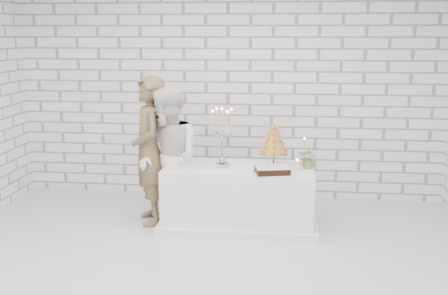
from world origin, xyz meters
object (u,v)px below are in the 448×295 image
(candelabra, at_px, (222,137))
(croquembouche, at_px, (274,145))
(cake_table, at_px, (239,196))
(bride, at_px, (169,159))
(groom, at_px, (149,151))

(candelabra, height_order, croquembouche, candelabra)
(candelabra, relative_size, croquembouche, 1.34)
(cake_table, xyz_separation_m, bride, (-0.83, -0.17, 0.49))
(bride, height_order, candelabra, bride)
(bride, distance_m, croquembouche, 1.27)
(cake_table, distance_m, croquembouche, 0.77)
(candelabra, xyz_separation_m, croquembouche, (0.62, 0.09, -0.09))
(groom, height_order, bride, groom)
(groom, xyz_separation_m, candelabra, (0.90, -0.02, 0.19))
(bride, distance_m, candelabra, 0.69)
(croquembouche, bearing_deg, groom, -177.33)
(cake_table, bearing_deg, croquembouche, 8.25)
(candelabra, bearing_deg, groom, 178.52)
(groom, bearing_deg, candelabra, 65.14)
(groom, distance_m, candelabra, 0.93)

